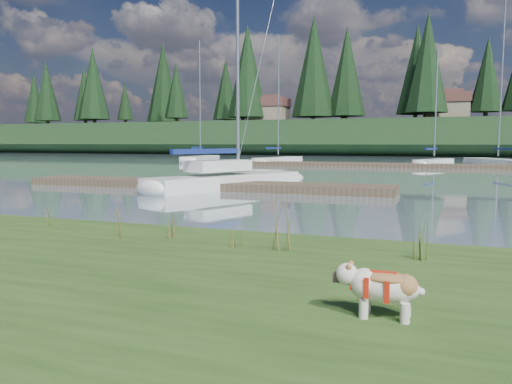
% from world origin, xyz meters
% --- Properties ---
extents(ground, '(200.00, 200.00, 0.00)m').
position_xyz_m(ground, '(0.00, 30.00, 0.00)').
color(ground, '#7B939F').
rests_on(ground, ground).
extents(ridge, '(200.00, 20.00, 5.00)m').
position_xyz_m(ridge, '(0.00, 73.00, 2.50)').
color(ridge, black).
rests_on(ridge, ground).
extents(bulldog, '(0.76, 0.34, 0.46)m').
position_xyz_m(bulldog, '(5.01, -5.13, 0.64)').
color(bulldog, silver).
rests_on(bulldog, bank).
extents(sailboat_main, '(4.86, 8.44, 12.22)m').
position_xyz_m(sailboat_main, '(-2.68, 9.94, 0.42)').
color(sailboat_main, white).
rests_on(sailboat_main, ground).
extents(dock_near, '(16.00, 2.00, 0.30)m').
position_xyz_m(dock_near, '(-4.00, 9.00, 0.15)').
color(dock_near, '#4C3D2C').
rests_on(dock_near, ground).
extents(dock_far, '(26.00, 2.20, 0.30)m').
position_xyz_m(dock_far, '(2.00, 30.00, 0.15)').
color(dock_far, '#4C3D2C').
rests_on(dock_far, ground).
extents(sailboat_bg_0, '(2.62, 8.32, 11.84)m').
position_xyz_m(sailboat_bg_0, '(-16.99, 35.39, 0.32)').
color(sailboat_bg_0, white).
rests_on(sailboat_bg_0, ground).
extents(sailboat_bg_1, '(2.85, 7.81, 11.47)m').
position_xyz_m(sailboat_bg_1, '(-8.34, 34.12, 0.33)').
color(sailboat_bg_1, white).
rests_on(sailboat_bg_1, ground).
extents(sailboat_bg_2, '(3.32, 6.15, 9.42)m').
position_xyz_m(sailboat_bg_2, '(5.04, 33.46, 0.33)').
color(sailboat_bg_2, white).
rests_on(sailboat_bg_2, ground).
extents(sailboat_bg_3, '(5.28, 9.20, 13.41)m').
position_xyz_m(sailboat_bg_3, '(9.35, 35.69, 0.32)').
color(sailboat_bg_3, white).
rests_on(sailboat_bg_3, ground).
extents(weed_0, '(0.17, 0.14, 0.54)m').
position_xyz_m(weed_0, '(0.54, -2.78, 0.58)').
color(weed_0, '#475B23').
rests_on(weed_0, bank).
extents(weed_1, '(0.17, 0.14, 0.48)m').
position_xyz_m(weed_1, '(1.36, -2.58, 0.55)').
color(weed_1, '#475B23').
rests_on(weed_1, bank).
extents(weed_2, '(0.17, 0.14, 0.77)m').
position_xyz_m(weed_2, '(3.35, -2.77, 0.67)').
color(weed_2, '#475B23').
rests_on(weed_2, bank).
extents(weed_3, '(0.17, 0.14, 0.50)m').
position_xyz_m(weed_3, '(-1.37, -2.31, 0.56)').
color(weed_3, '#475B23').
rests_on(weed_3, bank).
extents(weed_4, '(0.17, 0.14, 0.36)m').
position_xyz_m(weed_4, '(2.64, -2.79, 0.50)').
color(weed_4, '#475B23').
rests_on(weed_4, bank).
extents(weed_5, '(0.17, 0.14, 0.64)m').
position_xyz_m(weed_5, '(5.22, -2.77, 0.62)').
color(weed_5, '#475B23').
rests_on(weed_5, bank).
extents(mud_lip, '(60.00, 0.50, 0.14)m').
position_xyz_m(mud_lip, '(0.00, -1.60, 0.07)').
color(mud_lip, '#33281C').
rests_on(mud_lip, ground).
extents(conifer_0, '(5.72, 5.72, 14.15)m').
position_xyz_m(conifer_0, '(-55.00, 67.00, 12.64)').
color(conifer_0, '#382619').
rests_on(conifer_0, ridge).
extents(conifer_1, '(4.40, 4.40, 11.30)m').
position_xyz_m(conifer_1, '(-40.00, 71.00, 11.28)').
color(conifer_1, '#382619').
rests_on(conifer_1, ridge).
extents(conifer_2, '(6.60, 6.60, 16.05)m').
position_xyz_m(conifer_2, '(-25.00, 68.00, 13.54)').
color(conifer_2, '#382619').
rests_on(conifer_2, ridge).
extents(conifer_3, '(4.84, 4.84, 12.25)m').
position_xyz_m(conifer_3, '(-10.00, 72.00, 11.74)').
color(conifer_3, '#382619').
rests_on(conifer_3, ridge).
extents(conifer_4, '(6.16, 6.16, 15.10)m').
position_xyz_m(conifer_4, '(3.00, 66.00, 13.09)').
color(conifer_4, '#382619').
rests_on(conifer_4, ridge).
extents(house_0, '(6.30, 5.30, 4.65)m').
position_xyz_m(house_0, '(-22.00, 70.00, 7.31)').
color(house_0, gray).
rests_on(house_0, ridge).
extents(house_1, '(6.30, 5.30, 4.65)m').
position_xyz_m(house_1, '(6.00, 71.00, 7.31)').
color(house_1, gray).
rests_on(house_1, ridge).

